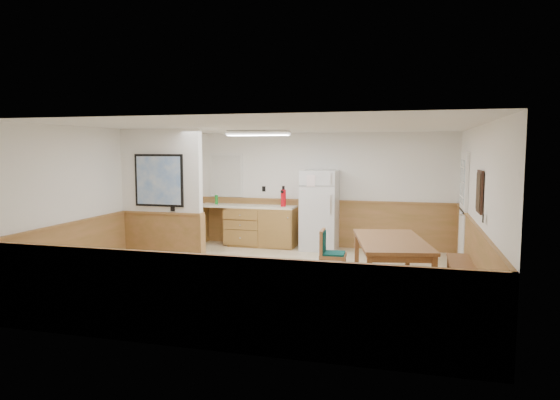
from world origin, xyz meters
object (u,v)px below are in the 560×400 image
(dining_table, at_px, (391,245))
(soap_bottle, at_px, (216,200))
(refrigerator, at_px, (320,210))
(dining_bench, at_px, (461,271))
(dining_chair, at_px, (328,251))
(fire_extinguisher, at_px, (283,197))

(dining_table, relative_size, soap_bottle, 10.01)
(refrigerator, distance_m, dining_table, 3.06)
(refrigerator, height_order, dining_bench, refrigerator)
(dining_table, distance_m, dining_bench, 1.09)
(dining_table, relative_size, dining_chair, 2.54)
(refrigerator, distance_m, fire_extinguisher, 0.85)
(dining_chair, height_order, fire_extinguisher, fire_extinguisher)
(dining_table, bearing_deg, dining_chair, 164.18)
(dining_chair, bearing_deg, fire_extinguisher, 115.99)
(refrigerator, xyz_separation_m, soap_bottle, (-2.37, 0.04, 0.16))
(dining_chair, bearing_deg, dining_table, -7.40)
(dining_chair, xyz_separation_m, fire_extinguisher, (-1.41, 2.55, 0.60))
(dining_bench, height_order, soap_bottle, soap_bottle)
(fire_extinguisher, relative_size, soap_bottle, 2.09)
(dining_table, xyz_separation_m, dining_chair, (-1.00, 0.08, -0.17))
(refrigerator, relative_size, fire_extinguisher, 3.78)
(refrigerator, bearing_deg, dining_table, -57.68)
(dining_chair, xyz_separation_m, soap_bottle, (-2.98, 2.56, 0.51))
(dining_table, distance_m, fire_extinguisher, 3.60)
(dining_bench, bearing_deg, soap_bottle, 151.61)
(fire_extinguisher, bearing_deg, dining_bench, -53.56)
(dining_bench, distance_m, dining_chair, 2.05)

